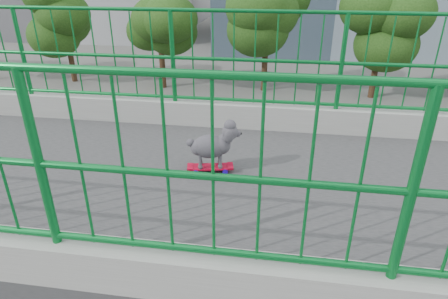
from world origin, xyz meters
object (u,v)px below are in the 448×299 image
at_px(car_0, 248,258).
at_px(car_4, 275,114).
at_px(skateboard, 210,167).
at_px(car_1, 163,195).
at_px(car_2, 356,171).
at_px(car_7, 417,173).
at_px(car_5, 234,257).
at_px(poodle, 213,144).
at_px(car_3, 413,145).

relative_size(car_0, car_4, 1.00).
xyz_separation_m(skateboard, car_1, (-9.04, -3.69, -6.37)).
height_order(car_2, car_7, car_7).
height_order(car_4, car_5, car_4).
distance_m(car_2, car_4, 7.42).
distance_m(skateboard, car_1, 11.66).
xyz_separation_m(poodle, car_5, (-5.83, -0.47, -6.54)).
bearing_deg(car_1, car_5, 45.42).
bearing_deg(skateboard, poodle, 90.00).
bearing_deg(car_2, car_3, -45.50).
distance_m(poodle, car_5, 8.77).
xyz_separation_m(car_3, car_4, (-3.20, -7.02, 0.07)).
relative_size(skateboard, car_4, 0.10).
relative_size(car_0, car_7, 0.84).
xyz_separation_m(car_5, car_7, (-6.40, 7.14, 0.03)).
bearing_deg(car_0, skateboard, 0.13).
bearing_deg(car_2, car_1, 112.06).
relative_size(skateboard, car_3, 0.10).
distance_m(car_1, car_3, 12.86).
bearing_deg(car_0, car_2, 146.62).
height_order(car_1, car_2, car_1).
distance_m(skateboard, car_0, 8.57).
distance_m(car_0, car_4, 12.81).
xyz_separation_m(car_0, car_4, (-12.80, 0.46, 0.00)).
distance_m(skateboard, car_4, 19.67).
bearing_deg(car_1, skateboard, 22.23).
relative_size(skateboard, car_0, 0.10).
bearing_deg(car_0, car_1, -131.01).
height_order(poodle, car_3, poodle).
bearing_deg(car_7, car_3, -13.42).
bearing_deg(car_2, car_0, 146.62).
distance_m(car_4, car_7, 8.95).
height_order(car_1, car_5, car_5).
distance_m(car_2, car_5, 7.91).
relative_size(car_0, car_1, 1.11).
relative_size(car_1, car_5, 0.89).
xyz_separation_m(car_2, car_3, (-3.20, 3.26, 0.05)).
xyz_separation_m(skateboard, poodle, (-0.01, 0.03, 0.25)).
distance_m(car_3, car_4, 7.71).
relative_size(car_3, car_4, 1.07).
distance_m(car_2, car_7, 2.50).
bearing_deg(car_7, car_0, 133.65).
bearing_deg(car_1, car_3, 119.85).
height_order(car_3, car_7, car_7).
height_order(car_0, car_2, car_0).
xyz_separation_m(car_1, car_3, (-6.40, 11.15, 0.03)).
height_order(poodle, car_5, poodle).
xyz_separation_m(poodle, car_3, (-15.43, 7.43, -6.59)).
bearing_deg(car_3, car_5, 140.53).
relative_size(car_4, car_5, 0.99).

